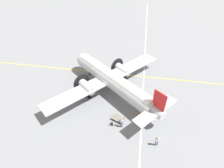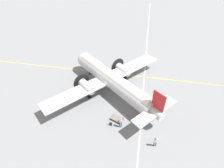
{
  "view_description": "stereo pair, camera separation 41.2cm",
  "coord_description": "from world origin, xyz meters",
  "px_view_note": "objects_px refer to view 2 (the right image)",
  "views": [
    {
      "loc": [
        3.74,
        -21.67,
        18.98
      ],
      "look_at": [
        0.0,
        0.0,
        1.61
      ],
      "focal_mm": 28.0,
      "sensor_mm": 36.0,
      "label": 1
    },
    {
      "loc": [
        4.15,
        -21.6,
        18.98
      ],
      "look_at": [
        0.0,
        0.0,
        1.61
      ],
      "focal_mm": 28.0,
      "sensor_mm": 36.0,
      "label": 2
    }
  ],
  "objects_px": {
    "airliner_main": "(110,79)",
    "crew_foreground": "(156,141)",
    "traffic_cone": "(138,114)",
    "passenger_boarding": "(121,122)",
    "baggage_cart": "(117,119)",
    "suitcase_upright_spare": "(120,122)",
    "suitcase_near_door": "(111,124)"
  },
  "relations": [
    {
      "from": "airliner_main",
      "to": "suitcase_upright_spare",
      "type": "bearing_deg",
      "value": 151.88
    },
    {
      "from": "airliner_main",
      "to": "passenger_boarding",
      "type": "xyz_separation_m",
      "value": [
        2.76,
        -7.1,
        -1.47
      ]
    },
    {
      "from": "baggage_cart",
      "to": "traffic_cone",
      "type": "distance_m",
      "value": 3.12
    },
    {
      "from": "airliner_main",
      "to": "suitcase_near_door",
      "type": "xyz_separation_m",
      "value": [
        1.45,
        -7.13,
        -2.19
      ]
    },
    {
      "from": "crew_foreground",
      "to": "passenger_boarding",
      "type": "distance_m",
      "value": 4.94
    },
    {
      "from": "suitcase_upright_spare",
      "to": "traffic_cone",
      "type": "relative_size",
      "value": 1.29
    },
    {
      "from": "airliner_main",
      "to": "baggage_cart",
      "type": "distance_m",
      "value": 6.76
    },
    {
      "from": "airliner_main",
      "to": "suitcase_near_door",
      "type": "relative_size",
      "value": 31.99
    },
    {
      "from": "passenger_boarding",
      "to": "suitcase_near_door",
      "type": "xyz_separation_m",
      "value": [
        -1.31,
        -0.03,
        -0.72
      ]
    },
    {
      "from": "passenger_boarding",
      "to": "suitcase_upright_spare",
      "type": "distance_m",
      "value": 0.91
    },
    {
      "from": "crew_foreground",
      "to": "traffic_cone",
      "type": "height_order",
      "value": "crew_foreground"
    },
    {
      "from": "passenger_boarding",
      "to": "baggage_cart",
      "type": "bearing_deg",
      "value": -24.03
    },
    {
      "from": "airliner_main",
      "to": "suitcase_near_door",
      "type": "height_order",
      "value": "airliner_main"
    },
    {
      "from": "crew_foreground",
      "to": "suitcase_upright_spare",
      "type": "relative_size",
      "value": 2.67
    },
    {
      "from": "airliner_main",
      "to": "passenger_boarding",
      "type": "distance_m",
      "value": 7.76
    },
    {
      "from": "suitcase_upright_spare",
      "to": "crew_foreground",
      "type": "bearing_deg",
      "value": -29.57
    },
    {
      "from": "suitcase_near_door",
      "to": "crew_foreground",
      "type": "bearing_deg",
      "value": -19.27
    },
    {
      "from": "airliner_main",
      "to": "suitcase_upright_spare",
      "type": "xyz_separation_m",
      "value": [
        2.64,
        -6.54,
        -2.18
      ]
    },
    {
      "from": "suitcase_upright_spare",
      "to": "baggage_cart",
      "type": "bearing_deg",
      "value": 135.2
    },
    {
      "from": "crew_foreground",
      "to": "baggage_cart",
      "type": "bearing_deg",
      "value": 130.35
    },
    {
      "from": "passenger_boarding",
      "to": "suitcase_near_door",
      "type": "distance_m",
      "value": 1.5
    },
    {
      "from": "suitcase_near_door",
      "to": "airliner_main",
      "type": "bearing_deg",
      "value": 101.48
    },
    {
      "from": "suitcase_upright_spare",
      "to": "traffic_cone",
      "type": "distance_m",
      "value": 2.98
    },
    {
      "from": "traffic_cone",
      "to": "crew_foreground",
      "type": "bearing_deg",
      "value": -62.74
    },
    {
      "from": "crew_foreground",
      "to": "airliner_main",
      "type": "bearing_deg",
      "value": 110.09
    },
    {
      "from": "airliner_main",
      "to": "traffic_cone",
      "type": "relative_size",
      "value": 40.05
    },
    {
      "from": "passenger_boarding",
      "to": "traffic_cone",
      "type": "height_order",
      "value": "passenger_boarding"
    },
    {
      "from": "crew_foreground",
      "to": "baggage_cart",
      "type": "distance_m",
      "value": 6.04
    },
    {
      "from": "suitcase_near_door",
      "to": "traffic_cone",
      "type": "height_order",
      "value": "suitcase_near_door"
    },
    {
      "from": "passenger_boarding",
      "to": "baggage_cart",
      "type": "relative_size",
      "value": 0.84
    },
    {
      "from": "airliner_main",
      "to": "suitcase_upright_spare",
      "type": "relative_size",
      "value": 31.11
    },
    {
      "from": "airliner_main",
      "to": "crew_foreground",
      "type": "height_order",
      "value": "airliner_main"
    }
  ]
}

